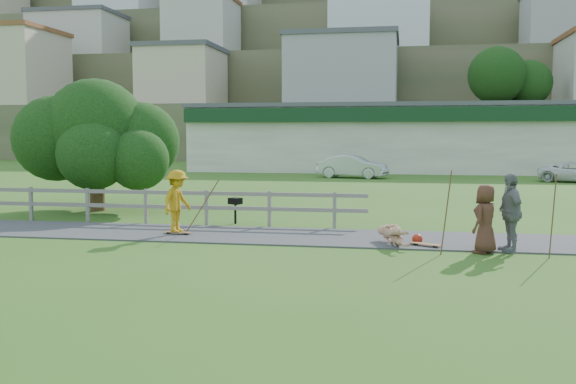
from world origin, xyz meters
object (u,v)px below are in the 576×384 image
object	(u,v)px
spectator_b	(510,213)
car_silver	(352,166)
car_white	(575,172)
tree	(96,152)
skater_rider	(177,205)
bbq	(235,211)
skater_fallen	(394,235)
spectator_c	(485,219)

from	to	relation	value
spectator_b	car_silver	world-z (taller)	spectator_b
car_silver	car_white	distance (m)	13.32
tree	spectator_b	bearing A→B (deg)	-23.67
skater_rider	bbq	distance (m)	2.80
skater_fallen	car_white	distance (m)	25.88
skater_fallen	spectator_b	size ratio (longest dim) A/B	0.83
spectator_c	tree	bearing A→B (deg)	-82.70
tree	skater_rider	bearing A→B (deg)	-45.41
car_silver	tree	bearing A→B (deg)	171.03
spectator_c	bbq	xyz separation A→B (m)	(-7.16, 3.85, -0.41)
car_silver	tree	distance (m)	21.15
skater_rider	spectator_b	xyz separation A→B (m)	(8.74, -0.98, 0.08)
skater_fallen	bbq	xyz separation A→B (m)	(-5.00, 3.22, 0.12)
skater_rider	car_silver	world-z (taller)	skater_rider
car_white	bbq	world-z (taller)	car_white
car_silver	bbq	xyz separation A→B (m)	(-1.93, -22.02, -0.33)
spectator_b	spectator_c	distance (m)	0.68
skater_rider	spectator_c	bearing A→B (deg)	-83.89
spectator_c	car_silver	size ratio (longest dim) A/B	0.37
spectator_c	tree	size ratio (longest dim) A/B	0.28
skater_rider	spectator_b	distance (m)	8.79
skater_rider	skater_fallen	bearing A→B (deg)	-81.12
spectator_c	bbq	bearing A→B (deg)	-85.30
skater_fallen	car_white	size ratio (longest dim) A/B	0.38
spectator_b	bbq	bearing A→B (deg)	-129.12
bbq	car_silver	bearing A→B (deg)	106.30
tree	spectator_c	bearing A→B (deg)	-25.67
spectator_b	spectator_c	world-z (taller)	spectator_b
skater_rider	spectator_c	distance (m)	8.24
skater_rider	car_white	distance (m)	28.23
skater_fallen	skater_rider	bearing A→B (deg)	151.93
car_silver	car_white	size ratio (longest dim) A/B	1.07
spectator_b	bbq	size ratio (longest dim) A/B	2.32
skater_rider	spectator_b	size ratio (longest dim) A/B	0.91
skater_fallen	spectator_c	xyz separation A→B (m)	(2.15, -0.63, 0.54)
skater_rider	spectator_c	world-z (taller)	skater_rider
car_silver	spectator_b	bearing A→B (deg)	-154.27
spectator_c	bbq	world-z (taller)	spectator_c
car_white	tree	world-z (taller)	tree
spectator_c	tree	world-z (taller)	tree
skater_fallen	tree	xyz separation A→B (m)	(-10.93, 5.66, 1.90)
tree	skater_fallen	bearing A→B (deg)	-27.36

